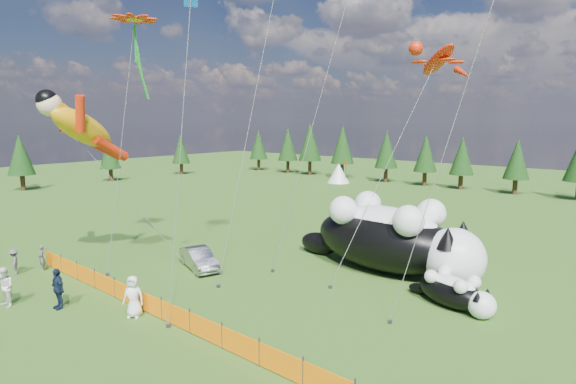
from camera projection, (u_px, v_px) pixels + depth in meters
name	position (u px, v px, depth m)	size (l,w,h in m)	color
ground	(201.00, 295.00, 23.01)	(160.00, 160.00, 0.00)	#15370A
safety_fence	(149.00, 304.00, 20.65)	(22.06, 0.06, 1.10)	#262626
tree_line	(481.00, 160.00, 56.53)	(90.00, 4.00, 8.00)	black
festival_tents	(575.00, 194.00, 46.19)	(50.00, 3.20, 2.80)	white
cat_large	(392.00, 237.00, 26.21)	(12.23, 4.80, 4.41)	black
cat_small	(454.00, 291.00, 21.32)	(4.60, 2.54, 1.69)	black
car	(199.00, 258.00, 27.04)	(1.32, 3.79, 1.25)	#A2A1A6
spectator_a	(42.00, 258.00, 26.59)	(0.58, 0.38, 1.58)	#525156
spectator_b	(4.00, 288.00, 21.32)	(0.96, 0.56, 1.97)	white
spectator_c	(58.00, 289.00, 21.21)	(1.15, 0.59, 1.97)	#131D34
spectator_d	(14.00, 262.00, 25.91)	(0.99, 0.51, 1.54)	#525156
spectator_e	(133.00, 296.00, 20.30)	(0.94, 0.61, 1.93)	white
superhero_kite	(83.00, 128.00, 25.67)	(6.63, 7.39, 11.52)	orange
gecko_kite	(438.00, 61.00, 27.61)	(5.99, 11.94, 15.31)	red
flower_kite	(134.00, 22.00, 25.49)	(2.90, 4.07, 14.74)	red
diamond_kite_a	(273.00, 1.00, 26.46)	(1.65, 6.34, 17.93)	blue
diamond_kite_c	(190.00, 10.00, 19.00)	(0.81, 2.68, 14.82)	blue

